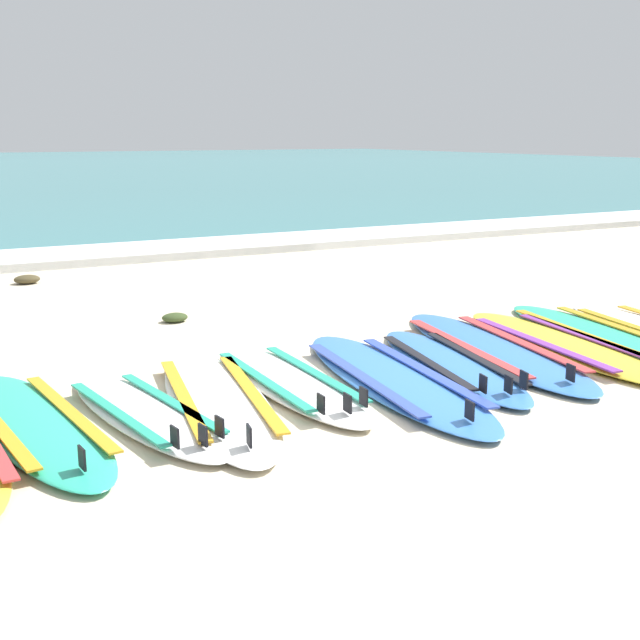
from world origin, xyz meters
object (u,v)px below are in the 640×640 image
object	(u,v)px
surfboard_3	(218,399)
surfboard_9	(598,334)
surfboard_1	(34,424)
surfboard_2	(144,413)
surfboard_5	(392,378)
surfboard_4	(289,382)
surfboard_8	(564,345)
surfboard_7	(492,349)
surfboard_6	(450,364)

from	to	relation	value
surfboard_3	surfboard_9	world-z (taller)	same
surfboard_1	surfboard_2	world-z (taller)	same
surfboard_3	surfboard_5	distance (m)	1.21
surfboard_2	surfboard_3	world-z (taller)	same
surfboard_4	surfboard_5	distance (m)	0.70
surfboard_5	surfboard_8	bearing A→B (deg)	4.28
surfboard_4	surfboard_8	xyz separation A→B (m)	(2.33, -0.14, -0.00)
surfboard_3	surfboard_7	world-z (taller)	same
surfboard_7	surfboard_9	bearing A→B (deg)	-2.27
surfboard_4	surfboard_1	bearing A→B (deg)	-178.36
surfboard_4	surfboard_8	distance (m)	2.33
surfboard_6	surfboard_2	bearing A→B (deg)	179.99
surfboard_4	surfboard_9	world-z (taller)	same
surfboard_1	surfboard_3	bearing A→B (deg)	-4.37
surfboard_7	surfboard_8	distance (m)	0.60
surfboard_2	surfboard_3	bearing A→B (deg)	4.14
surfboard_5	surfboard_1	bearing A→B (deg)	174.58
surfboard_8	surfboard_5	bearing A→B (deg)	-175.72
surfboard_1	surfboard_9	distance (m)	4.47
surfboard_1	surfboard_3	distance (m)	1.08
surfboard_1	surfboard_8	xyz separation A→B (m)	(3.96, -0.09, -0.00)
surfboard_7	surfboard_8	world-z (taller)	same
surfboard_1	surfboard_9	xyz separation A→B (m)	(4.47, 0.04, 0.00)
surfboard_1	surfboard_8	world-z (taller)	same
surfboard_3	surfboard_7	distance (m)	2.31
surfboard_6	surfboard_7	distance (m)	0.58
surfboard_1	surfboard_5	distance (m)	2.29
surfboard_6	surfboard_9	size ratio (longest dim) A/B	0.87
surfboard_4	surfboard_8	world-z (taller)	same
surfboard_5	surfboard_3	bearing A→B (deg)	173.65
surfboard_2	surfboard_6	size ratio (longest dim) A/B	0.91
surfboard_1	surfboard_5	size ratio (longest dim) A/B	0.88
surfboard_2	surfboard_7	distance (m)	2.79
surfboard_3	surfboard_5	bearing A→B (deg)	-6.35
surfboard_5	surfboard_8	distance (m)	1.68
surfboard_6	surfboard_9	xyz separation A→B (m)	(1.62, 0.16, -0.00)
surfboard_4	surfboard_6	distance (m)	1.22
surfboard_2	surfboard_8	distance (m)	3.36
surfboard_1	surfboard_6	xyz separation A→B (m)	(2.84, -0.12, 0.00)
surfboard_3	surfboard_6	distance (m)	1.76
surfboard_2	surfboard_5	distance (m)	1.68
surfboard_5	surfboard_6	world-z (taller)	same
surfboard_1	surfboard_9	world-z (taller)	same
surfboard_7	surfboard_9	xyz separation A→B (m)	(1.08, -0.04, 0.00)
surfboard_3	surfboard_9	size ratio (longest dim) A/B	0.97
surfboard_1	surfboard_9	bearing A→B (deg)	0.55
surfboard_5	surfboard_9	distance (m)	2.20
surfboard_2	surfboard_9	distance (m)	3.86
surfboard_4	surfboard_9	size ratio (longest dim) A/B	0.84
surfboard_1	surfboard_5	world-z (taller)	same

